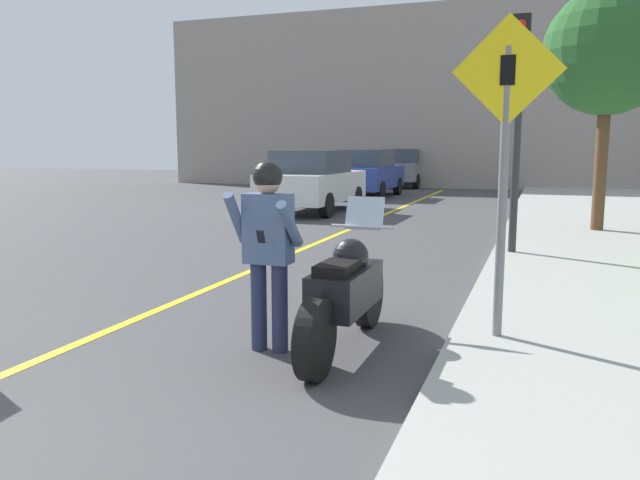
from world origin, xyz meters
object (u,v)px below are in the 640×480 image
at_px(person_biker, 268,238).
at_px(parked_car_blue, 367,173).
at_px(crossing_sign, 505,147).
at_px(parked_car_grey, 403,168).
at_px(traffic_light, 519,89).
at_px(street_tree, 608,52).
at_px(motorcycle, 346,293).
at_px(parked_car_white, 313,181).

distance_m(person_biker, parked_car_blue, 17.24).
distance_m(person_biker, crossing_sign, 2.13).
xyz_separation_m(person_biker, parked_car_grey, (-3.75, 22.89, -0.15)).
xyz_separation_m(traffic_light, street_tree, (1.46, 3.33, 0.92)).
bearing_deg(crossing_sign, motorcycle, -162.88).
height_order(motorcycle, street_tree, street_tree).
bearing_deg(street_tree, parked_car_grey, 116.07).
xyz_separation_m(crossing_sign, traffic_light, (-0.10, 4.62, 0.87)).
bearing_deg(motorcycle, traffic_light, 76.97).
relative_size(traffic_light, parked_car_grey, 0.85).
xyz_separation_m(traffic_light, parked_car_white, (-5.53, 5.93, -1.78)).
height_order(traffic_light, parked_car_blue, traffic_light).
bearing_deg(traffic_light, motorcycle, -103.03).
distance_m(street_tree, parked_car_grey, 16.13).
bearing_deg(parked_car_blue, crossing_sign, -70.73).
height_order(street_tree, parked_car_grey, street_tree).
relative_size(traffic_light, parked_car_white, 0.85).
bearing_deg(motorcycle, parked_car_blue, 104.86).
bearing_deg(crossing_sign, parked_car_blue, 109.27).
xyz_separation_m(motorcycle, parked_car_blue, (-4.39, 16.55, 0.35)).
height_order(person_biker, traffic_light, traffic_light).
bearing_deg(traffic_light, parked_car_grey, 107.43).
xyz_separation_m(parked_car_white, parked_car_grey, (-0.00, 11.68, 0.00)).
xyz_separation_m(person_biker, parked_car_blue, (-3.77, 16.82, -0.15)).
relative_size(person_biker, parked_car_white, 0.39).
distance_m(parked_car_white, parked_car_grey, 11.68).
bearing_deg(parked_car_blue, motorcycle, -75.14).
distance_m(traffic_light, parked_car_blue, 12.93).
distance_m(crossing_sign, parked_car_grey, 22.95).
distance_m(street_tree, parked_car_white, 7.93).
bearing_deg(motorcycle, person_biker, -156.53).
bearing_deg(motorcycle, parked_car_grey, 100.93).
bearing_deg(parked_car_grey, street_tree, -63.93).
xyz_separation_m(person_biker, crossing_sign, (1.88, 0.66, 0.76)).
bearing_deg(parked_car_blue, person_biker, -77.35).
xyz_separation_m(parked_car_blue, parked_car_grey, (0.02, 6.07, 0.00)).
distance_m(person_biker, parked_car_white, 11.82).
bearing_deg(parked_car_white, crossing_sign, -61.95).
bearing_deg(parked_car_white, motorcycle, -68.25).
xyz_separation_m(person_biker, parked_car_white, (-3.75, 11.21, -0.15)).
bearing_deg(parked_car_white, street_tree, -20.42).
height_order(person_biker, parked_car_blue, parked_car_blue).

